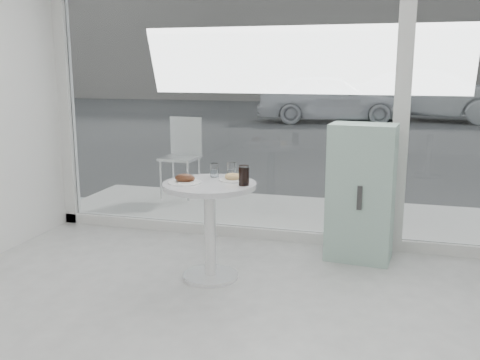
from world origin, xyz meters
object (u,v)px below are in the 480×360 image
(car_white, at_px, (329,98))
(main_table, at_px, (210,210))
(car_silver, at_px, (434,95))
(cola_glass, at_px, (244,176))
(plate_fritter, at_px, (185,180))
(water_tumbler_a, at_px, (215,171))
(mint_cabinet, at_px, (361,193))
(plate_donut, at_px, (233,178))
(water_tumbler_b, at_px, (232,171))
(patio_chair, at_px, (183,152))

(car_white, bearing_deg, main_table, 170.51)
(car_silver, height_order, cola_glass, car_silver)
(plate_fritter, distance_m, water_tumbler_a, 0.32)
(mint_cabinet, xyz_separation_m, plate_donut, (-0.95, -0.63, 0.20))
(main_table, bearing_deg, water_tumbler_a, 98.54)
(mint_cabinet, height_order, water_tumbler_b, mint_cabinet)
(main_table, xyz_separation_m, plate_fritter, (-0.17, -0.06, 0.25))
(car_silver, bearing_deg, mint_cabinet, -173.98)
(patio_chair, distance_m, plate_fritter, 2.63)
(car_white, xyz_separation_m, water_tumbler_b, (0.64, -12.46, 0.09))
(main_table, distance_m, mint_cabinet, 1.34)
(mint_cabinet, relative_size, cola_glass, 7.76)
(main_table, bearing_deg, car_white, 92.41)
(water_tumbler_a, height_order, cola_glass, cola_glass)
(patio_chair, relative_size, plate_fritter, 3.87)
(plate_fritter, bearing_deg, water_tumbler_b, 45.71)
(car_silver, bearing_deg, water_tumbler_b, -177.79)
(patio_chair, height_order, plate_fritter, patio_chair)
(mint_cabinet, distance_m, car_white, 12.04)
(main_table, xyz_separation_m, water_tumbler_b, (0.11, 0.23, 0.27))
(main_table, relative_size, mint_cabinet, 0.65)
(main_table, bearing_deg, water_tumbler_b, 64.33)
(car_white, bearing_deg, mint_cabinet, 175.90)
(mint_cabinet, height_order, car_silver, car_silver)
(patio_chair, height_order, plate_donut, patio_chair)
(main_table, bearing_deg, plate_fritter, -160.55)
(patio_chair, distance_m, car_silver, 12.17)
(main_table, distance_m, plate_fritter, 0.31)
(patio_chair, height_order, water_tumbler_a, patio_chair)
(car_silver, xyz_separation_m, water_tumbler_b, (-2.45, -13.72, 0.03))
(main_table, xyz_separation_m, car_silver, (2.56, 13.95, 0.24))
(water_tumbler_b, bearing_deg, mint_cabinet, 28.15)
(car_silver, height_order, water_tumbler_b, car_silver)
(car_silver, xyz_separation_m, plate_donut, (-2.41, -13.82, -0.00))
(plate_donut, height_order, water_tumbler_a, water_tumbler_a)
(plate_fritter, bearing_deg, car_silver, 78.96)
(water_tumbler_a, xyz_separation_m, water_tumbler_b, (0.14, 0.00, 0.01))
(water_tumbler_a, bearing_deg, main_table, -81.46)
(water_tumbler_b, bearing_deg, water_tumbler_a, -178.95)
(mint_cabinet, bearing_deg, plate_fritter, -141.66)
(patio_chair, xyz_separation_m, plate_fritter, (1.00, -2.43, 0.19))
(mint_cabinet, distance_m, car_silver, 13.27)
(water_tumbler_b, bearing_deg, plate_fritter, -134.29)
(car_silver, height_order, plate_fritter, car_silver)
(main_table, relative_size, car_white, 0.18)
(mint_cabinet, xyz_separation_m, patio_chair, (-2.27, 1.61, 0.02))
(patio_chair, distance_m, plate_donut, 2.60)
(plate_donut, bearing_deg, car_silver, 80.10)
(car_white, distance_m, plate_donut, 12.58)
(cola_glass, bearing_deg, plate_donut, 132.17)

